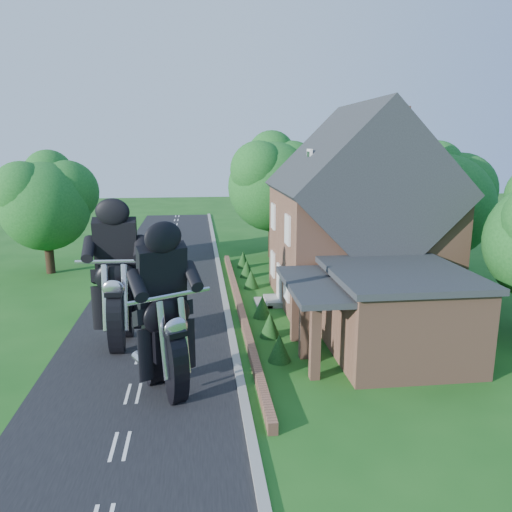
{
  "coord_description": "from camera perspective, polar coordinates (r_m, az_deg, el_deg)",
  "views": [
    {
      "loc": [
        2.3,
        -18.68,
        8.22
      ],
      "look_at": [
        5.12,
        5.08,
        2.8
      ],
      "focal_mm": 35.0,
      "sensor_mm": 36.0,
      "label": 1
    }
  ],
  "objects": [
    {
      "name": "shrub_c",
      "position": [
        24.13,
        0.74,
        -5.77
      ],
      "size": [
        0.9,
        0.9,
        1.1
      ],
      "primitive_type": "cone",
      "color": "#113711",
      "rests_on": "ground"
    },
    {
      "name": "tree_far_road",
      "position": [
        34.21,
        -22.39,
        6.14
      ],
      "size": [
        6.08,
        5.6,
        7.84
      ],
      "color": "black",
      "rests_on": "ground"
    },
    {
      "name": "shrub_a",
      "position": [
        19.51,
        2.69,
        -10.41
      ],
      "size": [
        0.9,
        0.9,
        1.1
      ],
      "primitive_type": "cone",
      "color": "#113711",
      "rests_on": "ground"
    },
    {
      "name": "tree_behind_left",
      "position": [
        36.37,
        2.56,
        8.83
      ],
      "size": [
        6.94,
        6.4,
        9.16
      ],
      "color": "black",
      "rests_on": "ground"
    },
    {
      "name": "kerb",
      "position": [
        20.43,
        -2.45,
        -10.79
      ],
      "size": [
        0.3,
        80.0,
        0.12
      ],
      "primitive_type": "cube",
      "color": "gray",
      "rests_on": "ground"
    },
    {
      "name": "shrub_d",
      "position": [
        28.88,
        -0.56,
        -2.64
      ],
      "size": [
        0.9,
        0.9,
        1.1
      ],
      "primitive_type": "cone",
      "color": "#113711",
      "rests_on": "ground"
    },
    {
      "name": "motorcycle_lead",
      "position": [
        17.27,
        -10.24,
        -12.61
      ],
      "size": [
        1.32,
        1.89,
        1.76
      ],
      "primitive_type": null,
      "rotation": [
        0.0,
        0.0,
        3.64
      ],
      "color": "black",
      "rests_on": "ground"
    },
    {
      "name": "shrub_e",
      "position": [
        31.29,
        -1.05,
        -1.43
      ],
      "size": [
        0.9,
        0.9,
        1.1
      ],
      "primitive_type": "cone",
      "color": "#113711",
      "rests_on": "ground"
    },
    {
      "name": "tree_house_right",
      "position": [
        30.99,
        21.0,
        6.31
      ],
      "size": [
        6.51,
        6.0,
        8.4
      ],
      "color": "black",
      "rests_on": "ground"
    },
    {
      "name": "garden_wall",
      "position": [
        25.08,
        -1.84,
        -5.89
      ],
      "size": [
        0.3,
        22.0,
        0.4
      ],
      "primitive_type": "cube",
      "color": "#906049",
      "rests_on": "ground"
    },
    {
      "name": "ground",
      "position": [
        20.54,
        -12.85,
        -11.17
      ],
      "size": [
        120.0,
        120.0,
        0.0
      ],
      "primitive_type": "plane",
      "color": "#184F16",
      "rests_on": "ground"
    },
    {
      "name": "tree_behind_house",
      "position": [
        36.85,
        12.22,
        9.38
      ],
      "size": [
        7.81,
        7.2,
        10.08
      ],
      "color": "black",
      "rests_on": "ground"
    },
    {
      "name": "shrub_b",
      "position": [
        21.8,
        1.6,
        -7.85
      ],
      "size": [
        0.9,
        0.9,
        1.1
      ],
      "primitive_type": "cone",
      "color": "#113711",
      "rests_on": "ground"
    },
    {
      "name": "road",
      "position": [
        20.53,
        -12.85,
        -11.15
      ],
      "size": [
        7.0,
        80.0,
        0.02
      ],
      "primitive_type": "cube",
      "color": "black",
      "rests_on": "ground"
    },
    {
      "name": "house",
      "position": [
        26.29,
        11.5,
        4.02
      ],
      "size": [
        9.54,
        8.64,
        10.24
      ],
      "color": "#906049",
      "rests_on": "ground"
    },
    {
      "name": "annex",
      "position": [
        20.46,
        15.43,
        -6.1
      ],
      "size": [
        7.05,
        5.94,
        3.44
      ],
      "color": "#906049",
      "rests_on": "ground"
    },
    {
      "name": "motorcycle_follow",
      "position": [
        21.46,
        -15.19,
        -7.59
      ],
      "size": [
        0.6,
        2.0,
        1.84
      ],
      "primitive_type": null,
      "rotation": [
        0.0,
        0.0,
        3.09
      ],
      "color": "black",
      "rests_on": "ground"
    },
    {
      "name": "shrub_f",
      "position": [
        33.7,
        -1.48,
        -0.4
      ],
      "size": [
        0.9,
        0.9,
        1.1
      ],
      "primitive_type": "cone",
      "color": "#113711",
      "rests_on": "ground"
    }
  ]
}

